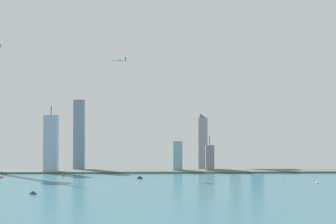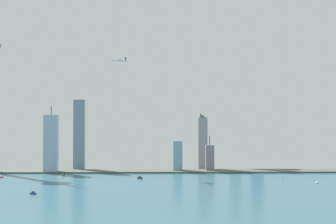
% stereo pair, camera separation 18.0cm
% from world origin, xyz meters
% --- Properties ---
extents(ground_plane, '(6000.00, 6000.00, 0.00)m').
position_xyz_m(ground_plane, '(0.00, 0.00, 0.00)').
color(ground_plane, '#316171').
extents(waterfront_pier, '(893.65, 63.46, 3.13)m').
position_xyz_m(waterfront_pier, '(0.00, 423.24, 1.57)').
color(waterfront_pier, '#4C574A').
rests_on(waterfront_pier, ground).
extents(skyscraper_0, '(22.39, 20.63, 145.26)m').
position_xyz_m(skyscraper_0, '(-136.09, 470.60, 72.63)').
color(skyscraper_0, slate).
rests_on(skyscraper_0, ground).
extents(skyscraper_1, '(26.55, 27.45, 99.67)m').
position_xyz_m(skyscraper_1, '(237.75, 502.22, 47.32)').
color(skyscraper_1, '#708DAB').
rests_on(skyscraper_1, ground).
extents(skyscraper_2, '(19.08, 21.16, 119.84)m').
position_xyz_m(skyscraper_2, '(119.67, 475.22, 56.51)').
color(skyscraper_2, gray).
rests_on(skyscraper_2, ground).
extents(skyscraper_3, '(16.44, 15.63, 71.88)m').
position_xyz_m(skyscraper_3, '(129.10, 424.25, 26.72)').
color(skyscraper_3, gray).
rests_on(skyscraper_3, ground).
extents(skyscraper_4, '(26.22, 18.49, 129.53)m').
position_xyz_m(skyscraper_4, '(-180.90, 408.21, 56.05)').
color(skyscraper_4, '#9BAEC9').
rests_on(skyscraper_4, ground).
extents(skyscraper_5, '(18.11, 21.39, 61.04)m').
position_xyz_m(skyscraper_5, '(65.63, 432.13, 30.52)').
color(skyscraper_5, '#7DA2B8').
rests_on(skyscraper_5, ground).
extents(skyscraper_6, '(26.77, 16.27, 154.52)m').
position_xyz_m(skyscraper_6, '(190.98, 499.12, 67.19)').
color(skyscraper_6, beige).
rests_on(skyscraper_6, ground).
extents(boat_0, '(8.92, 4.89, 3.89)m').
position_xyz_m(boat_0, '(-137.31, 105.30, 1.48)').
color(boat_0, navy).
rests_on(boat_0, ground).
extents(boat_1, '(7.10, 11.44, 3.15)m').
position_xyz_m(boat_1, '(274.89, 221.87, 1.15)').
color(boat_1, white).
rests_on(boat_1, ground).
extents(boat_2, '(8.00, 12.46, 7.76)m').
position_xyz_m(boat_2, '(-249.68, 321.11, 1.22)').
color(boat_2, '#B22325').
rests_on(boat_2, ground).
extents(boat_4, '(11.67, 14.36, 7.00)m').
position_xyz_m(boat_4, '(-143.93, 338.38, 1.29)').
color(boat_4, white).
rests_on(boat_4, ground).
extents(boat_5, '(9.85, 11.66, 8.80)m').
position_xyz_m(boat_5, '(-4.91, 298.25, 1.56)').
color(boat_5, black).
rests_on(boat_5, ground).
extents(channel_buoy_0, '(1.40, 1.40, 2.28)m').
position_xyz_m(channel_buoy_0, '(198.18, 272.05, 1.14)').
color(channel_buoy_0, yellow).
rests_on(channel_buoy_0, ground).
extents(channel_buoy_1, '(1.76, 1.76, 2.39)m').
position_xyz_m(channel_buoy_1, '(234.24, 271.68, 1.19)').
color(channel_buoy_1, '#E54C19').
rests_on(channel_buoy_1, ground).
extents(airplane, '(29.92, 26.96, 8.28)m').
position_xyz_m(airplane, '(-49.30, 398.18, 217.61)').
color(airplane, white).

